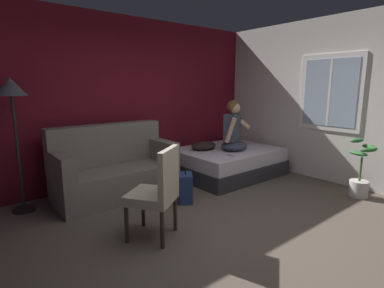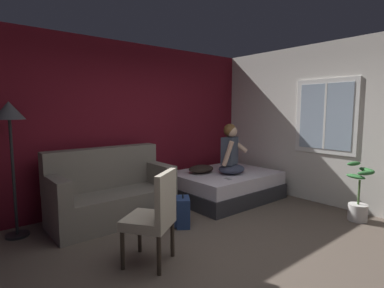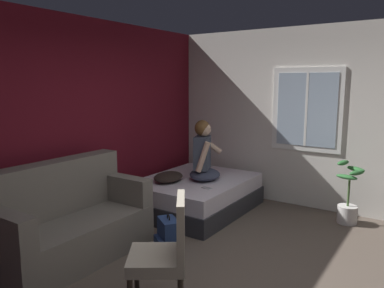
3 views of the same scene
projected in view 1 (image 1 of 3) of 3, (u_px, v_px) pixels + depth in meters
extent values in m
plane|color=brown|center=(237.00, 235.00, 3.26)|extent=(40.00, 40.00, 0.00)
cube|color=maroon|center=(123.00, 101.00, 4.98)|extent=(10.22, 0.16, 2.70)
cube|color=silver|center=(357.00, 102.00, 4.66)|extent=(0.16, 6.45, 2.70)
cube|color=white|center=(330.00, 93.00, 4.88)|extent=(0.02, 1.04, 1.24)
cube|color=#9EB2C6|center=(329.00, 93.00, 4.87)|extent=(0.01, 0.88, 1.08)
cube|color=white|center=(329.00, 93.00, 4.87)|extent=(0.01, 0.04, 1.08)
cube|color=#2D2D33|center=(227.00, 167.00, 5.47)|extent=(1.79, 1.42, 0.26)
cube|color=silver|center=(227.00, 155.00, 5.42)|extent=(1.74, 1.37, 0.22)
cube|color=slate|center=(117.00, 182.00, 4.35)|extent=(1.70, 0.81, 0.44)
cube|color=slate|center=(107.00, 144.00, 4.48)|extent=(1.70, 0.25, 0.60)
cube|color=slate|center=(60.00, 166.00, 3.80)|extent=(0.18, 0.80, 0.32)
cube|color=slate|center=(160.00, 150.00, 4.75)|extent=(0.18, 0.80, 0.32)
cylinder|color=#382D23|center=(143.00, 210.00, 3.44)|extent=(0.04, 0.04, 0.40)
cylinder|color=#382D23|center=(127.00, 224.00, 3.07)|extent=(0.04, 0.04, 0.40)
cylinder|color=#382D23|center=(175.00, 214.00, 3.33)|extent=(0.04, 0.04, 0.40)
cylinder|color=#382D23|center=(162.00, 229.00, 2.96)|extent=(0.04, 0.04, 0.40)
cube|color=#B2A893|center=(151.00, 197.00, 3.15)|extent=(0.64, 0.64, 0.10)
cube|color=#B2A893|center=(169.00, 172.00, 3.04)|extent=(0.41, 0.31, 0.48)
ellipsoid|color=#383D51|center=(234.00, 146.00, 5.28)|extent=(0.64, 0.60, 0.16)
cube|color=#3F4756|center=(232.00, 128.00, 5.23)|extent=(0.38, 0.31, 0.48)
cylinder|color=#DBB293|center=(231.00, 130.00, 5.04)|extent=(0.15, 0.23, 0.44)
cylinder|color=#DBB293|center=(240.00, 121.00, 5.32)|extent=(0.21, 0.38, 0.29)
sphere|color=#DBB293|center=(234.00, 108.00, 5.16)|extent=(0.21, 0.21, 0.21)
ellipsoid|color=brown|center=(233.00, 107.00, 5.16)|extent=(0.29, 0.29, 0.23)
cube|color=navy|center=(185.00, 188.00, 4.17)|extent=(0.32, 0.35, 0.40)
cube|color=navy|center=(177.00, 194.00, 4.18)|extent=(0.18, 0.23, 0.18)
torus|color=black|center=(185.00, 173.00, 4.13)|extent=(0.06, 0.08, 0.09)
ellipsoid|color=#2D231E|center=(204.00, 146.00, 5.33)|extent=(0.49, 0.38, 0.14)
cube|color=#B7B7BC|center=(230.00, 155.00, 4.86)|extent=(0.09, 0.15, 0.01)
cylinder|color=black|center=(24.00, 209.00, 3.90)|extent=(0.28, 0.28, 0.03)
cylinder|color=black|center=(18.00, 154.00, 3.75)|extent=(0.04, 0.04, 1.45)
cone|color=#4C4C51|center=(10.00, 86.00, 3.59)|extent=(0.36, 0.36, 0.22)
cylinder|color=silver|center=(358.00, 189.00, 4.37)|extent=(0.26, 0.26, 0.24)
cylinder|color=#426033|center=(361.00, 169.00, 4.31)|extent=(0.03, 0.03, 0.36)
ellipsoid|color=#2D6B33|center=(358.00, 153.00, 4.22)|extent=(0.15, 0.29, 0.06)
ellipsoid|color=#2D6B33|center=(370.00, 147.00, 4.27)|extent=(0.22, 0.29, 0.06)
ellipsoid|color=#2D6B33|center=(357.00, 141.00, 4.32)|extent=(0.29, 0.15, 0.06)
ellipsoid|color=#2D6B33|center=(369.00, 150.00, 4.16)|extent=(0.30, 0.21, 0.06)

